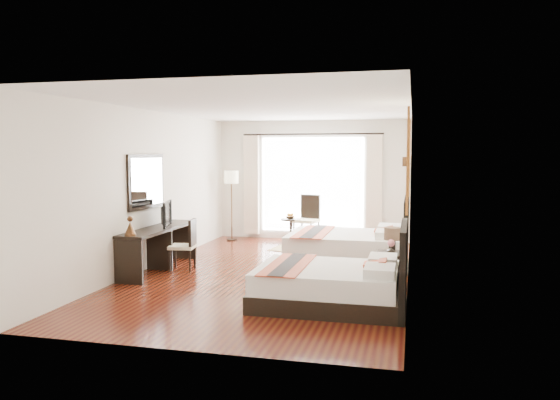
% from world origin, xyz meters
% --- Properties ---
extents(floor, '(4.50, 7.50, 0.01)m').
position_xyz_m(floor, '(0.00, 0.00, -0.01)').
color(floor, '#390D0A').
rests_on(floor, ground).
extents(ceiling, '(4.50, 7.50, 0.02)m').
position_xyz_m(ceiling, '(0.00, 0.00, 2.79)').
color(ceiling, white).
rests_on(ceiling, wall_headboard).
extents(wall_headboard, '(0.01, 7.50, 2.80)m').
position_xyz_m(wall_headboard, '(2.25, 0.00, 1.40)').
color(wall_headboard, silver).
rests_on(wall_headboard, floor).
extents(wall_desk, '(0.01, 7.50, 2.80)m').
position_xyz_m(wall_desk, '(-2.25, 0.00, 1.40)').
color(wall_desk, silver).
rests_on(wall_desk, floor).
extents(wall_window, '(4.50, 0.01, 2.80)m').
position_xyz_m(wall_window, '(0.00, 3.75, 1.40)').
color(wall_window, silver).
rests_on(wall_window, floor).
extents(wall_entry, '(4.50, 0.01, 2.80)m').
position_xyz_m(wall_entry, '(0.00, -3.75, 1.40)').
color(wall_entry, silver).
rests_on(wall_entry, floor).
extents(window_glass, '(2.40, 0.02, 2.20)m').
position_xyz_m(window_glass, '(0.00, 3.73, 1.30)').
color(window_glass, white).
rests_on(window_glass, wall_window).
extents(sheer_curtain, '(2.30, 0.02, 2.10)m').
position_xyz_m(sheer_curtain, '(0.00, 3.67, 1.30)').
color(sheer_curtain, white).
rests_on(sheer_curtain, wall_window).
extents(drape_left, '(0.35, 0.14, 2.35)m').
position_xyz_m(drape_left, '(-1.45, 3.63, 1.28)').
color(drape_left, beige).
rests_on(drape_left, floor).
extents(drape_right, '(0.35, 0.14, 2.35)m').
position_xyz_m(drape_right, '(1.45, 3.63, 1.28)').
color(drape_right, beige).
rests_on(drape_right, floor).
extents(art_panel_near, '(0.03, 0.50, 1.35)m').
position_xyz_m(art_panel_near, '(2.23, -1.68, 1.95)').
color(art_panel_near, '#924015').
rests_on(art_panel_near, wall_headboard).
extents(art_panel_far, '(0.03, 0.50, 1.35)m').
position_xyz_m(art_panel_far, '(2.23, 1.12, 1.95)').
color(art_panel_far, '#924015').
rests_on(art_panel_far, wall_headboard).
extents(wall_sconce, '(0.10, 0.14, 0.14)m').
position_xyz_m(wall_sconce, '(2.19, -0.43, 1.92)').
color(wall_sconce, '#412917').
rests_on(wall_sconce, wall_headboard).
extents(mirror_frame, '(0.04, 1.25, 0.95)m').
position_xyz_m(mirror_frame, '(-2.22, -0.21, 1.55)').
color(mirror_frame, black).
rests_on(mirror_frame, wall_desk).
extents(mirror_glass, '(0.01, 1.12, 0.82)m').
position_xyz_m(mirror_glass, '(-2.19, -0.21, 1.55)').
color(mirror_glass, white).
rests_on(mirror_glass, mirror_frame).
extents(bed_near, '(2.00, 1.56, 1.12)m').
position_xyz_m(bed_near, '(1.30, -1.68, 0.29)').
color(bed_near, black).
rests_on(bed_near, floor).
extents(bed_far, '(2.19, 1.70, 1.23)m').
position_xyz_m(bed_far, '(1.21, 1.12, 0.32)').
color(bed_far, black).
rests_on(bed_far, floor).
extents(nightstand, '(0.44, 0.54, 0.52)m').
position_xyz_m(nightstand, '(1.99, -0.43, 0.26)').
color(nightstand, black).
rests_on(nightstand, floor).
extents(table_lamp, '(0.26, 0.26, 0.41)m').
position_xyz_m(table_lamp, '(2.01, -0.38, 0.78)').
color(table_lamp, black).
rests_on(table_lamp, nightstand).
extents(vase, '(0.14, 0.14, 0.12)m').
position_xyz_m(vase, '(2.00, -0.60, 0.56)').
color(vase, black).
rests_on(vase, nightstand).
extents(console_desk, '(0.50, 2.20, 0.76)m').
position_xyz_m(console_desk, '(-1.99, -0.21, 0.38)').
color(console_desk, black).
rests_on(console_desk, floor).
extents(television, '(0.32, 0.77, 0.45)m').
position_xyz_m(television, '(-1.97, -0.09, 0.98)').
color(television, black).
rests_on(television, console_desk).
extents(bronze_figurine, '(0.20, 0.20, 0.27)m').
position_xyz_m(bronze_figurine, '(-1.99, -1.21, 0.89)').
color(bronze_figurine, '#412917').
rests_on(bronze_figurine, console_desk).
extents(desk_chair, '(0.48, 0.48, 0.90)m').
position_xyz_m(desk_chair, '(-1.57, -0.14, 0.28)').
color(desk_chair, beige).
rests_on(desk_chair, floor).
extents(floor_lamp, '(0.33, 0.33, 1.63)m').
position_xyz_m(floor_lamp, '(-1.81, 3.18, 1.38)').
color(floor_lamp, black).
rests_on(floor_lamp, floor).
extents(side_table, '(0.47, 0.47, 0.54)m').
position_xyz_m(side_table, '(-0.40, 3.27, 0.27)').
color(side_table, black).
rests_on(side_table, floor).
extents(fruit_bowl, '(0.23, 0.23, 0.05)m').
position_xyz_m(fruit_bowl, '(-0.43, 3.29, 0.57)').
color(fruit_bowl, '#482719').
rests_on(fruit_bowl, side_table).
extents(window_chair, '(0.61, 0.61, 1.08)m').
position_xyz_m(window_chair, '(-0.04, 3.30, 0.33)').
color(window_chair, beige).
rests_on(window_chair, floor).
extents(jute_rug, '(1.31, 0.99, 0.01)m').
position_xyz_m(jute_rug, '(0.01, 2.36, 0.01)').
color(jute_rug, tan).
rests_on(jute_rug, floor).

